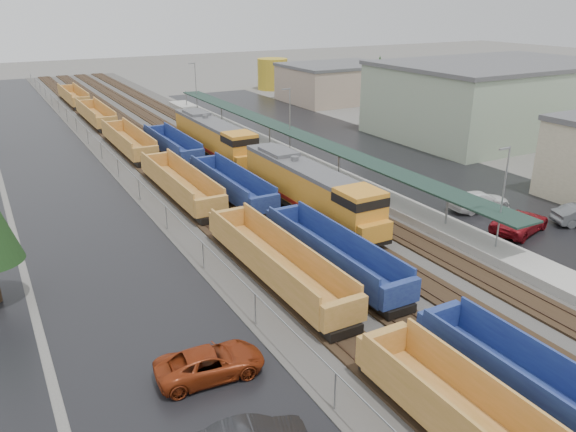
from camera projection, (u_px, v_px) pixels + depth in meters
name	position (u px, v px, depth m)	size (l,w,h in m)	color
ballast_strip	(182.00, 149.00, 68.43)	(20.00, 160.00, 0.08)	#302D2B
trackbed	(182.00, 148.00, 68.39)	(14.60, 160.00, 0.22)	black
west_parking_lot	(51.00, 166.00, 61.65)	(10.00, 160.00, 0.02)	black
east_commuter_lot	(357.00, 148.00, 68.90)	(16.00, 100.00, 0.02)	black
station_platform	(290.00, 152.00, 64.34)	(3.00, 80.00, 8.00)	#9E9B93
chainlink_fence	(104.00, 149.00, 62.29)	(0.08, 160.04, 2.02)	gray
industrial_buildings	(496.00, 106.00, 72.48)	(32.52, 75.30, 9.50)	tan
distant_hills	(163.00, 48.00, 211.52)	(301.00, 140.00, 25.20)	#515F4A
tree_east	(379.00, 82.00, 77.16)	(4.40, 4.40, 10.00)	#332316
locomotive_lead	(310.00, 189.00, 46.58)	(2.96, 19.52, 4.42)	black
locomotive_trail	(215.00, 138.00, 63.69)	(2.96, 19.52, 4.42)	black
well_string_yellow	(180.00, 185.00, 51.39)	(2.83, 128.79, 2.51)	#A7782E
well_string_blue	(333.00, 255.00, 37.46)	(2.71, 82.20, 2.40)	navy
storage_tank	(273.00, 74.00, 112.83)	(6.05, 6.05, 6.05)	#B59624
parked_car_west_c	(210.00, 363.00, 27.06)	(5.30, 2.45, 1.47)	maroon
parked_car_east_b	(520.00, 222.00, 43.92)	(5.81, 2.68, 1.62)	maroon
parked_car_east_c	(480.00, 201.00, 48.54)	(5.53, 2.25, 1.60)	white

